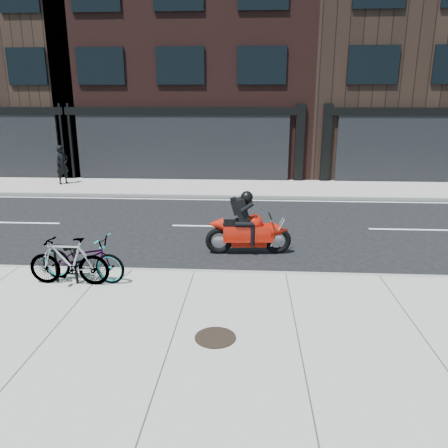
# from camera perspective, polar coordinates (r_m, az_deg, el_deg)

# --- Properties ---
(ground) EXTENTS (120.00, 120.00, 0.00)m
(ground) POSITION_cam_1_polar(r_m,az_deg,el_deg) (11.58, -2.62, -3.07)
(ground) COLOR black
(ground) RESTS_ON ground
(sidewalk_near) EXTENTS (60.00, 6.00, 0.13)m
(sidewalk_near) POSITION_cam_1_polar(r_m,az_deg,el_deg) (7.06, -7.09, -15.92)
(sidewalk_near) COLOR gray
(sidewalk_near) RESTS_ON ground
(sidewalk_far) EXTENTS (60.00, 3.50, 0.13)m
(sidewalk_far) POSITION_cam_1_polar(r_m,az_deg,el_deg) (19.03, -0.15, 4.75)
(sidewalk_far) COLOR gray
(sidewalk_far) RESTS_ON ground
(building_midwest) EXTENTS (10.00, 10.00, 12.00)m
(building_midwest) POSITION_cam_1_polar(r_m,az_deg,el_deg) (28.69, -25.34, 19.01)
(building_midwest) COLOR black
(building_midwest) RESTS_ON ground
(building_center) EXTENTS (12.00, 10.00, 14.50)m
(building_center) POSITION_cam_1_polar(r_m,az_deg,el_deg) (25.81, -3.95, 23.71)
(building_center) COLOR black
(building_center) RESTS_ON ground
(building_mideast) EXTENTS (12.00, 10.00, 12.50)m
(building_mideast) POSITION_cam_1_polar(r_m,az_deg,el_deg) (26.97, 24.09, 19.97)
(building_mideast) COLOR black
(building_mideast) RESTS_ON ground
(bike_rack) EXTENTS (0.49, 0.10, 0.82)m
(bike_rack) POSITION_cam_1_polar(r_m,az_deg,el_deg) (9.50, -20.01, -4.50)
(bike_rack) COLOR black
(bike_rack) RESTS_ON sidewalk_near
(bicycle_front) EXTENTS (1.94, 0.95, 0.98)m
(bicycle_front) POSITION_cam_1_polar(r_m,az_deg,el_deg) (9.51, -17.98, -4.25)
(bicycle_front) COLOR gray
(bicycle_front) RESTS_ON sidewalk_near
(bicycle_rear) EXTENTS (1.67, 0.50, 1.00)m
(bicycle_rear) POSITION_cam_1_polar(r_m,az_deg,el_deg) (9.39, -19.62, -4.59)
(bicycle_rear) COLOR gray
(bicycle_rear) RESTS_ON sidewalk_near
(motorcycle) EXTENTS (2.18, 0.54, 1.62)m
(motorcycle) POSITION_cam_1_polar(r_m,az_deg,el_deg) (10.97, 3.69, -0.57)
(motorcycle) COLOR black
(motorcycle) RESTS_ON ground
(pedestrian) EXTENTS (0.68, 0.74, 1.70)m
(pedestrian) POSITION_cam_1_polar(r_m,az_deg,el_deg) (20.75, -20.36, 7.27)
(pedestrian) COLOR black
(pedestrian) RESTS_ON sidewalk_far
(manhole_cover) EXTENTS (0.79, 0.79, 0.02)m
(manhole_cover) POSITION_cam_1_polar(r_m,az_deg,el_deg) (7.16, -1.14, -14.59)
(manhole_cover) COLOR black
(manhole_cover) RESTS_ON sidewalk_near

